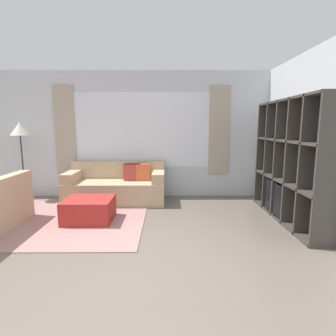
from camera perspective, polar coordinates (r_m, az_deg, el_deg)
The scene contains 8 objects.
ground_plane at distance 3.09m, azimuth -10.59°, elevation -20.95°, with size 16.00×16.00×0.00m, color #665B51.
wall_back at distance 5.76m, azimuth -5.55°, elevation 7.21°, with size 6.61×0.11×2.70m.
wall_right at distance 4.73m, azimuth 27.82°, elevation 5.73°, with size 0.07×4.27×2.70m, color silver.
area_rug at distance 4.78m, azimuth -21.28°, elevation -10.27°, with size 2.63×2.39×0.01m, color gray.
shelving_unit at distance 4.69m, azimuth 25.32°, elevation 1.04°, with size 0.38×2.13×1.97m.
couch_main at distance 5.50m, azimuth -11.03°, elevation -3.98°, with size 1.98×0.85×0.80m.
ottoman at distance 4.52m, azimuth -16.80°, elevation -8.72°, with size 0.76×0.65×0.38m.
floor_lamp at distance 6.20m, azimuth -29.52°, elevation 6.62°, with size 0.37×0.37×1.62m.
Camera 1 is at (0.51, -2.63, 1.54)m, focal length 28.00 mm.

